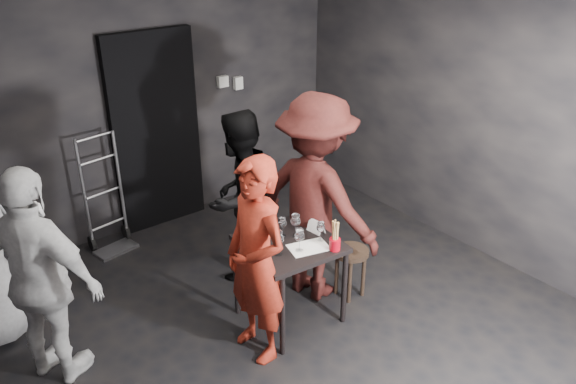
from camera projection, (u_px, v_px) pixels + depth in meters
floor at (301, 333)px, 4.62m from camera, size 4.50×5.00×0.02m
wall_back at (150, 103)px, 5.79m from camera, size 4.50×0.04×2.70m
wall_right at (489, 122)px, 5.26m from camera, size 0.04×5.00×2.70m
doorway at (156, 132)px, 5.88m from camera, size 0.95×0.10×2.10m
wallbox_upper at (223, 82)px, 6.18m from camera, size 0.12×0.06×0.12m
wallbox_lower at (238, 83)px, 6.32m from camera, size 0.10×0.06×0.14m
hand_truck at (110, 228)px, 5.73m from camera, size 0.41×0.34×1.23m
tasting_table at (290, 252)px, 4.53m from camera, size 0.72×0.72×0.75m
stool at (351, 260)px, 4.94m from camera, size 0.31×0.31×0.47m
server_red at (256, 253)px, 4.07m from camera, size 0.44×0.66×1.78m
woman_black at (239, 191)px, 5.06m from camera, size 0.95×0.75×1.72m
man_maroon at (317, 176)px, 4.67m from camera, size 1.00×1.59×2.28m
bystander_cream at (39, 268)px, 3.81m from camera, size 1.03×1.21×1.87m
tasting_mat at (309, 247)px, 4.40m from camera, size 0.35×0.28×0.00m
wine_glass_a at (279, 242)px, 4.27m from camera, size 0.09×0.09×0.22m
wine_glass_b at (263, 238)px, 4.32m from camera, size 0.10×0.10×0.22m
wine_glass_c at (283, 226)px, 4.52m from camera, size 0.08×0.08×0.18m
wine_glass_d at (299, 239)px, 4.31m from camera, size 0.10×0.10×0.21m
wine_glass_e at (321, 231)px, 4.45m from camera, size 0.08×0.08×0.18m
wine_glass_f at (296, 224)px, 4.51m from camera, size 0.10×0.10×0.22m
wine_bottle at (261, 242)px, 4.26m from camera, size 0.07×0.07×0.29m
breadstick_cup at (335, 236)px, 4.32m from camera, size 0.09×0.09×0.27m
reserved_card at (315, 227)px, 4.59m from camera, size 0.10×0.15×0.11m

